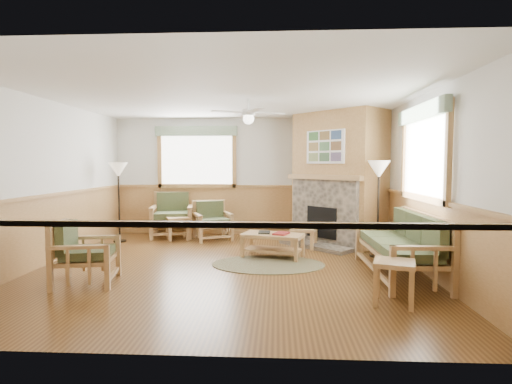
{
  "coord_description": "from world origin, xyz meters",
  "views": [
    {
      "loc": [
        0.77,
        -6.27,
        1.64
      ],
      "look_at": [
        0.4,
        0.7,
        1.15
      ],
      "focal_mm": 28.0,
      "sensor_mm": 36.0,
      "label": 1
    }
  ],
  "objects_px": {
    "armchair_left": "(86,252)",
    "coffee_table": "(273,245)",
    "footstool": "(304,238)",
    "floor_lamp_right": "(378,209)",
    "end_table_chairs": "(177,228)",
    "armchair_back_left": "(172,215)",
    "end_table_sofa": "(394,282)",
    "sofa": "(399,245)",
    "armchair_back_right": "(213,221)",
    "floor_lamp_left": "(119,202)"
  },
  "relations": [
    {
      "from": "armchair_left",
      "to": "coffee_table",
      "type": "height_order",
      "value": "armchair_left"
    },
    {
      "from": "footstool",
      "to": "floor_lamp_right",
      "type": "xyz_separation_m",
      "value": [
        1.25,
        -0.65,
        0.66
      ]
    },
    {
      "from": "coffee_table",
      "to": "end_table_chairs",
      "type": "bearing_deg",
      "value": 161.41
    },
    {
      "from": "armchair_back_left",
      "to": "end_table_sofa",
      "type": "bearing_deg",
      "value": -58.28
    },
    {
      "from": "sofa",
      "to": "floor_lamp_right",
      "type": "bearing_deg",
      "value": 179.11
    },
    {
      "from": "armchair_back_left",
      "to": "coffee_table",
      "type": "relative_size",
      "value": 0.96
    },
    {
      "from": "floor_lamp_right",
      "to": "footstool",
      "type": "bearing_deg",
      "value": 152.42
    },
    {
      "from": "armchair_back_right",
      "to": "sofa",
      "type": "bearing_deg",
      "value": -63.42
    },
    {
      "from": "sofa",
      "to": "end_table_sofa",
      "type": "bearing_deg",
      "value": -19.67
    },
    {
      "from": "armchair_back_right",
      "to": "floor_lamp_right",
      "type": "xyz_separation_m",
      "value": [
        3.18,
        -1.44,
        0.44
      ]
    },
    {
      "from": "armchair_back_right",
      "to": "end_table_sofa",
      "type": "relative_size",
      "value": 1.62
    },
    {
      "from": "sofa",
      "to": "end_table_chairs",
      "type": "bearing_deg",
      "value": -124.18
    },
    {
      "from": "coffee_table",
      "to": "end_table_chairs",
      "type": "relative_size",
      "value": 2.1
    },
    {
      "from": "armchair_left",
      "to": "end_table_sofa",
      "type": "xyz_separation_m",
      "value": [
        3.98,
        -0.6,
        -0.17
      ]
    },
    {
      "from": "armchair_back_left",
      "to": "coffee_table",
      "type": "distance_m",
      "value": 2.98
    },
    {
      "from": "armchair_back_right",
      "to": "footstool",
      "type": "height_order",
      "value": "armchair_back_right"
    },
    {
      "from": "coffee_table",
      "to": "footstool",
      "type": "height_order",
      "value": "coffee_table"
    },
    {
      "from": "sofa",
      "to": "coffee_table",
      "type": "height_order",
      "value": "sofa"
    },
    {
      "from": "armchair_back_left",
      "to": "floor_lamp_right",
      "type": "relative_size",
      "value": 0.58
    },
    {
      "from": "armchair_left",
      "to": "end_table_sofa",
      "type": "bearing_deg",
      "value": -109.56
    },
    {
      "from": "armchair_left",
      "to": "sofa",
      "type": "bearing_deg",
      "value": -93.12
    },
    {
      "from": "armchair_left",
      "to": "footstool",
      "type": "bearing_deg",
      "value": -62.69
    },
    {
      "from": "armchair_left",
      "to": "floor_lamp_right",
      "type": "bearing_deg",
      "value": -78.35
    },
    {
      "from": "armchair_back_left",
      "to": "footstool",
      "type": "bearing_deg",
      "value": -30.64
    },
    {
      "from": "armchair_back_right",
      "to": "end_table_chairs",
      "type": "bearing_deg",
      "value": 162.97
    },
    {
      "from": "armchair_back_left",
      "to": "floor_lamp_right",
      "type": "height_order",
      "value": "floor_lamp_right"
    },
    {
      "from": "armchair_back_right",
      "to": "floor_lamp_right",
      "type": "height_order",
      "value": "floor_lamp_right"
    },
    {
      "from": "coffee_table",
      "to": "floor_lamp_left",
      "type": "distance_m",
      "value": 3.53
    },
    {
      "from": "armchair_back_left",
      "to": "floor_lamp_left",
      "type": "relative_size",
      "value": 0.59
    },
    {
      "from": "armchair_left",
      "to": "end_table_sofa",
      "type": "relative_size",
      "value": 1.68
    },
    {
      "from": "armchair_back_left",
      "to": "end_table_chairs",
      "type": "xyz_separation_m",
      "value": [
        0.21,
        -0.37,
        -0.25
      ]
    },
    {
      "from": "armchair_back_left",
      "to": "footstool",
      "type": "relative_size",
      "value": 2.18
    },
    {
      "from": "end_table_chairs",
      "to": "floor_lamp_right",
      "type": "xyz_separation_m",
      "value": [
        3.93,
        -1.36,
        0.61
      ]
    },
    {
      "from": "armchair_back_right",
      "to": "armchair_left",
      "type": "xyz_separation_m",
      "value": [
        -1.22,
        -3.27,
        0.01
      ]
    },
    {
      "from": "footstool",
      "to": "floor_lamp_right",
      "type": "height_order",
      "value": "floor_lamp_right"
    },
    {
      "from": "armchair_back_right",
      "to": "footstool",
      "type": "bearing_deg",
      "value": -45.72
    },
    {
      "from": "floor_lamp_right",
      "to": "sofa",
      "type": "bearing_deg",
      "value": -90.0
    },
    {
      "from": "armchair_back_right",
      "to": "floor_lamp_left",
      "type": "bearing_deg",
      "value": 167.06
    },
    {
      "from": "floor_lamp_right",
      "to": "floor_lamp_left",
      "type": "bearing_deg",
      "value": 167.96
    },
    {
      "from": "footstool",
      "to": "floor_lamp_left",
      "type": "distance_m",
      "value": 3.93
    },
    {
      "from": "sofa",
      "to": "armchair_back_left",
      "type": "relative_size",
      "value": 2.01
    },
    {
      "from": "coffee_table",
      "to": "floor_lamp_right",
      "type": "distance_m",
      "value": 1.97
    },
    {
      "from": "armchair_back_right",
      "to": "end_table_chairs",
      "type": "height_order",
      "value": "armchair_back_right"
    },
    {
      "from": "end_table_chairs",
      "to": "armchair_left",
      "type": "bearing_deg",
      "value": -98.19
    },
    {
      "from": "armchair_left",
      "to": "coffee_table",
      "type": "bearing_deg",
      "value": -67.52
    },
    {
      "from": "armchair_left",
      "to": "floor_lamp_left",
      "type": "xyz_separation_m",
      "value": [
        -0.71,
        2.91,
        0.41
      ]
    },
    {
      "from": "end_table_sofa",
      "to": "armchair_back_right",
      "type": "bearing_deg",
      "value": 125.54
    },
    {
      "from": "armchair_back_left",
      "to": "end_table_sofa",
      "type": "height_order",
      "value": "armchair_back_left"
    },
    {
      "from": "sofa",
      "to": "end_table_chairs",
      "type": "xyz_separation_m",
      "value": [
        -3.93,
        2.58,
        -0.21
      ]
    },
    {
      "from": "sofa",
      "to": "armchair_back_right",
      "type": "height_order",
      "value": "sofa"
    }
  ]
}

